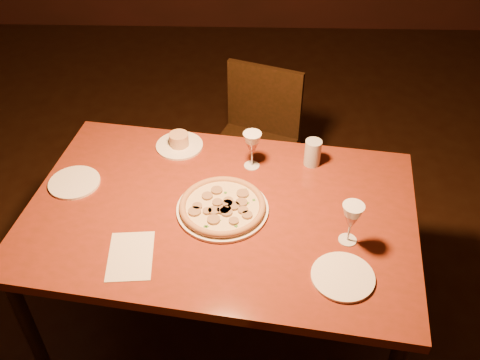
{
  "coord_description": "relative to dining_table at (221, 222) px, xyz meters",
  "views": [
    {
      "loc": [
        0.41,
        -1.25,
        2.17
      ],
      "look_at": [
        0.37,
        0.26,
        0.88
      ],
      "focal_mm": 40.0,
      "sensor_mm": 36.0,
      "label": 1
    }
  ],
  "objects": [
    {
      "name": "wine_glass_far",
      "position": [
        0.11,
        0.26,
        0.15
      ],
      "size": [
        0.07,
        0.07,
        0.16
      ],
      "primitive_type": null,
      "color": "#B65C4B",
      "rests_on": "dining_table"
    },
    {
      "name": "side_plate_near",
      "position": [
        0.42,
        -0.32,
        0.07
      ],
      "size": [
        0.21,
        0.21,
        0.01
      ],
      "primitive_type": "cylinder",
      "color": "white",
      "rests_on": "dining_table"
    },
    {
      "name": "pizza_plate",
      "position": [
        0.01,
        -0.01,
        0.09
      ],
      "size": [
        0.34,
        0.34,
        0.04
      ],
      "color": "white",
      "rests_on": "dining_table"
    },
    {
      "name": "chair_far",
      "position": [
        0.13,
        0.86,
        -0.23
      ],
      "size": [
        0.53,
        0.53,
        0.85
      ],
      "rotation": [
        0.0,
        0.0,
        -0.35
      ],
      "color": "black",
      "rests_on": "floor"
    },
    {
      "name": "wine_glass_right",
      "position": [
        0.46,
        -0.15,
        0.15
      ],
      "size": [
        0.08,
        0.08,
        0.17
      ],
      "primitive_type": null,
      "color": "#B65C4B",
      "rests_on": "dining_table"
    },
    {
      "name": "water_tumbler",
      "position": [
        0.36,
        0.28,
        0.13
      ],
      "size": [
        0.07,
        0.07,
        0.11
      ],
      "primitive_type": "cylinder",
      "color": "#B2BAC2",
      "rests_on": "dining_table"
    },
    {
      "name": "ramekin_saucer",
      "position": [
        -0.2,
        0.39,
        0.09
      ],
      "size": [
        0.2,
        0.2,
        0.06
      ],
      "color": "white",
      "rests_on": "dining_table"
    },
    {
      "name": "menu_card",
      "position": [
        -0.29,
        -0.24,
        0.07
      ],
      "size": [
        0.17,
        0.23,
        0.0
      ],
      "primitive_type": "cube",
      "rotation": [
        0.0,
        0.0,
        0.09
      ],
      "color": "silver",
      "rests_on": "dining_table"
    },
    {
      "name": "side_plate_left",
      "position": [
        -0.59,
        0.13,
        0.07
      ],
      "size": [
        0.2,
        0.2,
        0.01
      ],
      "primitive_type": "cylinder",
      "color": "white",
      "rests_on": "dining_table"
    },
    {
      "name": "dining_table",
      "position": [
        0.0,
        0.0,
        0.0
      ],
      "size": [
        1.57,
        1.13,
        0.78
      ],
      "rotation": [
        0.0,
        0.0,
        -0.14
      ],
      "color": "maroon",
      "rests_on": "floor"
    }
  ]
}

